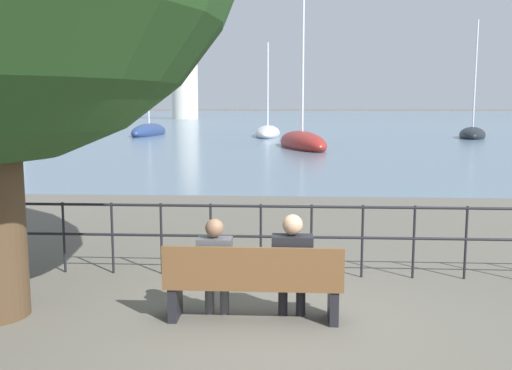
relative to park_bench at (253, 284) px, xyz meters
The scene contains 12 objects.
ground_plane 0.45m from the park_bench, 90.00° to the left, with size 1000.00×1000.00×0.00m, color #605B51.
harbor_water 159.14m from the park_bench, 90.00° to the left, with size 600.00×300.00×0.01m.
park_bench is the anchor object (origin of this frame).
seated_person_left 0.49m from the park_bench, 169.44° to the left, with size 0.39×0.35×1.18m.
seated_person_right 0.51m from the park_bench, ahead, with size 0.46×0.35×1.24m.
promenade_railing 1.80m from the park_bench, 90.00° to the left, with size 11.62×0.04×1.05m.
sailboat_0 41.66m from the park_bench, 69.45° to the left, with size 3.40×5.68×9.31m.
sailboat_1 40.82m from the park_bench, 118.85° to the left, with size 2.46×8.88×10.29m.
sailboat_2 27.55m from the park_bench, 87.56° to the left, with size 3.70×7.88×9.24m.
sailboat_3 40.95m from the park_bench, 91.90° to the left, with size 2.03×8.53×7.96m.
sailboat_4 43.26m from the park_bench, 105.37° to the left, with size 2.28×7.82×9.22m.
harbor_lighthouse 109.47m from the park_bench, 100.70° to the left, with size 5.14×5.14×18.61m.
Camera 1 is at (0.39, -6.29, 2.43)m, focal length 40.00 mm.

